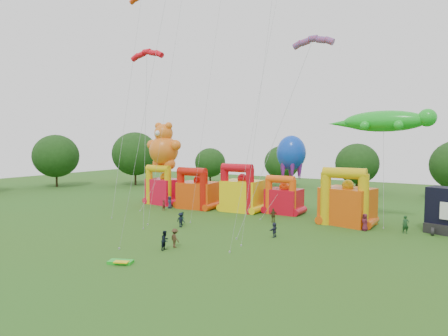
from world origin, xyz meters
The scene contains 23 objects.
ground centered at (0.00, 0.00, 0.00)m, with size 160.00×160.00×0.00m, color #345919.
tree_ring centered at (-1.20, 0.62, 6.26)m, with size 125.65×127.77×12.07m.
bouncy_castle_0 centered at (-15.09, 26.55, 2.40)m, with size 5.33×4.45×6.31m.
bouncy_castle_1 centered at (-8.13, 26.11, 2.35)m, with size 5.88×4.95×6.21m.
bouncy_castle_2 centered at (-1.15, 27.27, 2.63)m, with size 5.51×4.52×6.94m.
bouncy_castle_3 centered at (4.71, 28.84, 2.08)m, with size 4.68×3.82×5.41m.
bouncy_castle_4 centered at (14.15, 26.13, 2.64)m, with size 6.54×5.69×7.00m.
teddy_bear_kite centered at (-14.70, 25.48, 7.17)m, with size 6.52×9.38×13.17m.
gecko_kite centered at (17.70, 28.86, 10.33)m, with size 12.65×5.68×13.98m.
octopus_kite centered at (4.85, 29.45, 6.21)m, with size 4.13×9.88×11.00m.
parafoil_kites centered at (-2.06, 16.18, 12.51)m, with size 31.56×11.59×32.39m.
diamond_kites centered at (2.16, 13.93, 16.48)m, with size 17.14×19.71×39.00m.
folded_kite_bundle centered at (2.27, 0.62, 0.14)m, with size 2.23×1.69×0.31m.
spectator_0 centered at (-11.43, 23.69, 0.92)m, with size 0.90×0.59×1.84m, color #24273D.
spectator_1 centered at (-10.99, 21.82, 0.79)m, with size 0.58×0.38×1.58m, color maroon.
spectator_2 centered at (-2.69, 15.49, 0.78)m, with size 0.76×0.59×1.56m, color #163928.
spectator_3 centered at (-2.03, 14.28, 0.86)m, with size 1.12×0.64×1.73m, color black.
spectator_4 centered at (6.12, 22.44, 0.89)m, with size 1.04×0.43×1.78m, color #3E3219.
spectator_5 centered at (9.38, 15.56, 0.79)m, with size 1.47×0.47×1.59m, color #24263C.
spectator_6 centered at (16.84, 23.67, 0.98)m, with size 0.96×0.62×1.96m, color #541826.
spectator_7 centered at (20.93, 24.69, 0.99)m, with size 0.72×0.47×1.98m, color #1A411E.
spectator_8 centered at (2.76, 5.73, 0.92)m, with size 0.89×0.69×1.83m, color black.
spectator_9 centered at (3.01, 6.87, 0.92)m, with size 1.19×0.68×1.84m, color #402B19.
Camera 1 is at (26.62, -22.52, 10.23)m, focal length 32.00 mm.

